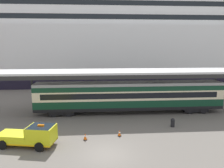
% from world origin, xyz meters
% --- Properties ---
extents(ground_plane, '(400.00, 400.00, 0.00)m').
position_xyz_m(ground_plane, '(0.00, 0.00, 0.00)').
color(ground_plane, '#645F58').
extents(cruise_ship, '(143.97, 30.64, 33.53)m').
position_xyz_m(cruise_ship, '(15.53, 44.29, 11.28)').
color(cruise_ship, black).
rests_on(cruise_ship, ground).
extents(platform_canopy, '(35.05, 5.39, 5.59)m').
position_xyz_m(platform_canopy, '(3.63, 11.91, 5.35)').
color(platform_canopy, silver).
rests_on(platform_canopy, ground).
extents(train_carriage, '(24.28, 2.81, 4.11)m').
position_xyz_m(train_carriage, '(3.63, 11.50, 2.31)').
color(train_carriage, black).
rests_on(train_carriage, ground).
extents(service_truck, '(5.50, 3.02, 2.02)m').
position_xyz_m(service_truck, '(-6.57, 2.12, 0.99)').
color(service_truck, yellow).
rests_on(service_truck, ground).
extents(traffic_cone_near, '(0.36, 0.36, 0.66)m').
position_xyz_m(traffic_cone_near, '(-1.85, 3.05, 0.33)').
color(traffic_cone_near, black).
rests_on(traffic_cone_near, ground).
extents(traffic_cone_mid, '(0.36, 0.36, 0.61)m').
position_xyz_m(traffic_cone_mid, '(1.50, 3.75, 0.30)').
color(traffic_cone_mid, black).
rests_on(traffic_cone_mid, ground).
extents(quay_bollard, '(0.48, 0.48, 0.96)m').
position_xyz_m(quay_bollard, '(7.63, 5.89, 0.52)').
color(quay_bollard, black).
rests_on(quay_bollard, ground).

